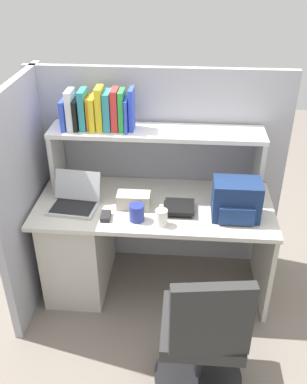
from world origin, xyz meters
The scene contains 14 objects.
ground_plane centered at (0.00, 0.00, 0.00)m, with size 8.00×8.00×0.00m, color slate.
desk centered at (-0.39, 0.00, 0.40)m, with size 1.60×0.70×0.73m.
cubicle_partition_rear centered at (0.00, 0.38, 0.78)m, with size 1.84×0.05×1.55m, color #9E9EA8.
cubicle_partition_left centered at (-0.85, -0.05, 0.78)m, with size 0.05×1.06×1.55m, color #9E9EA8.
overhead_hutch centered at (0.00, 0.20, 1.08)m, with size 1.44×0.28×0.45m.
reference_books_on_shelf centered at (-0.38, 0.20, 1.30)m, with size 0.47×0.18×0.28m.
laptop centered at (-0.52, -0.07, 0.78)m, with size 0.34×0.30×0.22m.
backpack centered at (0.53, -0.12, 0.85)m, with size 0.30×0.23×0.25m.
computer_mouse centered at (-0.30, -0.20, 0.75)m, with size 0.06×0.10×0.03m, color #262628.
paper_cup centered at (0.06, -0.24, 0.78)m, with size 0.08×0.08×0.11m, color white.
tissue_box centered at (-0.13, -0.05, 0.78)m, with size 0.22×0.12×0.10m, color #BFB299.
snack_canister centered at (-0.09, -0.20, 0.79)m, with size 0.10×0.10×0.11m, color navy.
desk_book_stack centered at (0.17, -0.08, 0.76)m, with size 0.20×0.18×0.05m.
office_chair centered at (0.33, -0.85, 0.39)m, with size 0.52×0.52×0.93m.
Camera 1 is at (0.19, -2.44, 2.28)m, focal length 40.03 mm.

